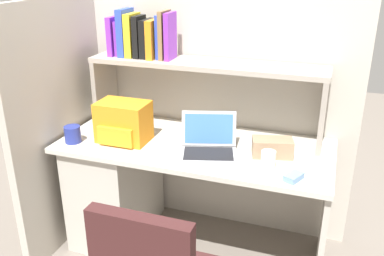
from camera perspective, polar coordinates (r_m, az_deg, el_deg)
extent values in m
plane|color=slate|center=(2.87, 0.34, -15.54)|extent=(8.00, 8.00, 0.00)
cube|color=beige|center=(2.50, 0.37, -2.46)|extent=(1.60, 0.70, 0.03)
cube|color=beige|center=(2.87, -10.17, -7.56)|extent=(0.40, 0.64, 0.70)
cube|color=beige|center=(2.57, 17.42, -12.14)|extent=(0.03, 0.64, 0.70)
cube|color=#BCB5A8|center=(2.82, 2.87, 1.69)|extent=(1.84, 0.05, 1.55)
cube|color=#BCB5A8|center=(2.81, -16.61, 0.71)|extent=(0.05, 1.06, 1.55)
cube|color=gray|center=(2.88, -11.68, 5.15)|extent=(0.03, 0.28, 0.42)
cube|color=gray|center=(2.49, 17.35, 1.98)|extent=(0.03, 0.28, 0.42)
cube|color=#AAA093|center=(2.54, 1.87, 8.63)|extent=(1.44, 0.28, 0.03)
cube|color=purple|center=(2.75, -10.38, 12.20)|extent=(0.03, 0.17, 0.24)
cube|color=purple|center=(2.74, -9.67, 11.94)|extent=(0.02, 0.14, 0.21)
cube|color=blue|center=(2.71, -9.00, 12.66)|extent=(0.04, 0.17, 0.29)
cube|color=yellow|center=(2.68, -8.06, 12.35)|extent=(0.04, 0.16, 0.26)
cube|color=black|center=(2.66, -7.14, 12.18)|extent=(0.04, 0.14, 0.25)
cube|color=black|center=(2.65, -6.04, 11.98)|extent=(0.04, 0.17, 0.23)
cube|color=orange|center=(2.62, -5.22, 11.88)|extent=(0.04, 0.16, 0.23)
cube|color=blue|center=(2.61, -4.30, 12.22)|extent=(0.02, 0.13, 0.26)
cube|color=olive|center=(2.59, -3.73, 12.45)|extent=(0.03, 0.15, 0.29)
cube|color=purple|center=(2.57, -2.96, 12.30)|extent=(0.03, 0.14, 0.28)
cube|color=#B7BABF|center=(2.34, 2.24, -3.60)|extent=(0.36, 0.30, 0.02)
cube|color=black|center=(2.33, 2.24, -3.47)|extent=(0.31, 0.24, 0.00)
cube|color=#B7BABF|center=(2.40, 2.29, -0.04)|extent=(0.32, 0.16, 0.19)
cube|color=#3F72CC|center=(2.40, 2.29, -0.11)|extent=(0.28, 0.13, 0.16)
cube|color=orange|center=(2.54, -9.24, 0.87)|extent=(0.30, 0.20, 0.24)
cube|color=#FFA123|center=(2.47, -10.30, -1.13)|extent=(0.22, 0.04, 0.11)
cube|color=#7299C6|center=(2.16, 13.61, -6.48)|extent=(0.10, 0.12, 0.03)
cylinder|color=white|center=(2.23, 10.27, -4.23)|extent=(0.08, 0.08, 0.10)
cube|color=#9E7F60|center=(2.37, 10.82, -2.60)|extent=(0.24, 0.17, 0.10)
cylinder|color=navy|center=(2.60, -15.86, -0.83)|extent=(0.10, 0.10, 0.10)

